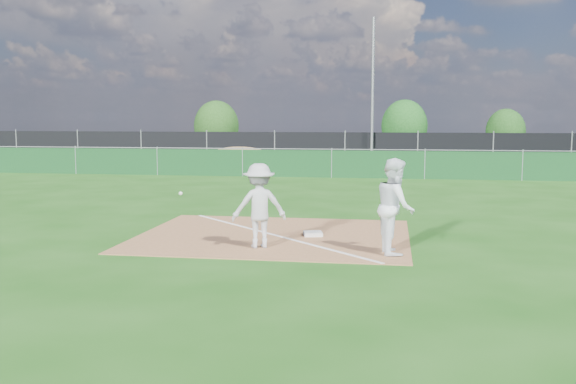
% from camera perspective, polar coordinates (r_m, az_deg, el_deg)
% --- Properties ---
extents(ground, '(90.00, 90.00, 0.00)m').
position_cam_1_polar(ground, '(23.25, 2.75, 0.13)').
color(ground, '#184D10').
rests_on(ground, ground).
extents(infield_dirt, '(6.00, 5.00, 0.02)m').
position_cam_1_polar(infield_dirt, '(14.44, -1.28, -3.88)').
color(infield_dirt, '#915F3A').
rests_on(infield_dirt, ground).
extents(foul_line, '(5.01, 5.01, 0.01)m').
position_cam_1_polar(foul_line, '(14.44, -1.28, -3.82)').
color(foul_line, white).
rests_on(foul_line, infield_dirt).
extents(green_fence, '(44.00, 0.05, 1.20)m').
position_cam_1_polar(green_fence, '(28.15, 3.90, 2.49)').
color(green_fence, '#0F3A19').
rests_on(green_fence, ground).
extents(dirt_mound, '(3.38, 2.60, 1.17)m').
position_cam_1_polar(dirt_mound, '(32.42, -4.37, 3.02)').
color(dirt_mound, olive).
rests_on(dirt_mound, ground).
extents(black_fence, '(46.00, 0.04, 1.80)m').
position_cam_1_polar(black_fence, '(36.09, 5.08, 3.88)').
color(black_fence, black).
rests_on(black_fence, ground).
extents(parking_lot, '(46.00, 9.00, 0.01)m').
position_cam_1_polar(parking_lot, '(41.12, 5.57, 2.97)').
color(parking_lot, black).
rests_on(parking_lot, ground).
extents(light_pole, '(0.16, 0.16, 8.00)m').
position_cam_1_polar(light_pole, '(35.70, 7.53, 8.80)').
color(light_pole, slate).
rests_on(light_pole, ground).
extents(first_base, '(0.48, 0.48, 0.08)m').
position_cam_1_polar(first_base, '(14.37, 2.23, -3.72)').
color(first_base, silver).
rests_on(first_base, infield_dirt).
extents(play_at_first, '(2.33, 0.98, 1.71)m').
position_cam_1_polar(play_at_first, '(12.97, -2.59, -1.22)').
color(play_at_first, silver).
rests_on(play_at_first, infield_dirt).
extents(runner, '(0.84, 1.01, 1.87)m').
position_cam_1_polar(runner, '(12.61, 9.50, -1.25)').
color(runner, white).
rests_on(runner, ground).
extents(car_left, '(4.55, 2.82, 1.45)m').
position_cam_1_polar(car_left, '(41.61, -0.68, 4.05)').
color(car_left, '#9EA1A5').
rests_on(car_left, parking_lot).
extents(car_mid, '(4.83, 2.43, 1.52)m').
position_cam_1_polar(car_mid, '(41.40, 2.51, 4.08)').
color(car_mid, black).
rests_on(car_mid, parking_lot).
extents(car_right, '(4.62, 3.17, 1.24)m').
position_cam_1_polar(car_right, '(40.56, 12.25, 3.69)').
color(car_right, black).
rests_on(car_right, parking_lot).
extents(tree_left, '(3.23, 3.23, 3.83)m').
position_cam_1_polar(tree_left, '(46.89, -6.38, 5.83)').
color(tree_left, '#382316').
rests_on(tree_left, ground).
extents(tree_mid, '(3.29, 3.29, 3.90)m').
position_cam_1_polar(tree_mid, '(47.18, 10.30, 5.81)').
color(tree_mid, '#382316').
rests_on(tree_mid, ground).
extents(tree_right, '(2.73, 2.73, 3.23)m').
position_cam_1_polar(tree_right, '(47.96, 18.77, 5.16)').
color(tree_right, '#382316').
rests_on(tree_right, ground).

